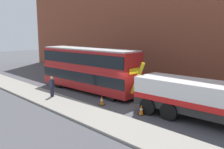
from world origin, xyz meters
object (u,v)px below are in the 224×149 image
object	(u,v)px
recovery_tow_truck	(211,96)
pedestrian_onlooker	(52,87)
traffic_cone_midway	(141,110)
double_decker_bus	(88,68)
traffic_cone_near_bus	(102,101)

from	to	relation	value
recovery_tow_truck	pedestrian_onlooker	size ratio (longest dim) A/B	5.97
pedestrian_onlooker	traffic_cone_midway	size ratio (longest dim) A/B	2.38
pedestrian_onlooker	traffic_cone_midway	bearing A→B (deg)	-16.23
double_decker_bus	traffic_cone_midway	size ratio (longest dim) A/B	15.49
traffic_cone_near_bus	traffic_cone_midway	xyz separation A→B (m)	(3.55, 0.43, 0.00)
double_decker_bus	recovery_tow_truck	bearing A→B (deg)	-3.56
recovery_tow_truck	traffic_cone_near_bus	world-z (taller)	recovery_tow_truck
pedestrian_onlooker	traffic_cone_midway	xyz separation A→B (m)	(7.98, 2.12, -0.64)
traffic_cone_midway	pedestrian_onlooker	bearing A→B (deg)	-165.09
traffic_cone_near_bus	traffic_cone_midway	distance (m)	3.58
double_decker_bus	traffic_cone_midway	xyz separation A→B (m)	(7.81, -1.69, -1.89)
recovery_tow_truck	traffic_cone_midway	distance (m)	4.55
traffic_cone_midway	recovery_tow_truck	bearing A→B (deg)	23.45
double_decker_bus	pedestrian_onlooker	size ratio (longest dim) A/B	6.52
double_decker_bus	traffic_cone_near_bus	xyz separation A→B (m)	(4.26, -2.12, -1.89)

